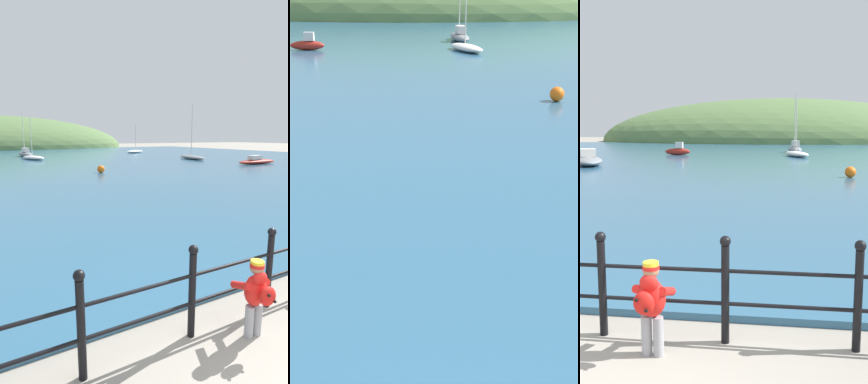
{
  "view_description": "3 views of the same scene",
  "coord_description": "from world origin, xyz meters",
  "views": [
    {
      "loc": [
        -2.75,
        -1.18,
        2.48
      ],
      "look_at": [
        1.03,
        5.67,
        1.03
      ],
      "focal_mm": 28.0,
      "sensor_mm": 36.0,
      "label": 1
    },
    {
      "loc": [
        -0.28,
        -0.74,
        3.98
      ],
      "look_at": [
        -0.12,
        7.17,
        0.86
      ],
      "focal_mm": 50.0,
      "sensor_mm": 36.0,
      "label": 2
    },
    {
      "loc": [
        1.42,
        -3.12,
        2.35
      ],
      "look_at": [
        0.21,
        5.73,
        1.06
      ],
      "focal_mm": 42.0,
      "sensor_mm": 36.0,
      "label": 3
    }
  ],
  "objects": [
    {
      "name": "mooring_buoy",
      "position": [
        4.35,
        17.61,
        0.35
      ],
      "size": [
        0.5,
        0.5,
        0.5
      ],
      "primitive_type": "sphere",
      "color": "orange",
      "rests_on": "water"
    },
    {
      "name": "far_hillside",
      "position": [
        0.0,
        71.77,
        0.0
      ],
      "size": [
        58.66,
        32.27,
        13.94
      ],
      "color": "#567542",
      "rests_on": "ground"
    },
    {
      "name": "boat_twin_mast",
      "position": [
        2.28,
        37.65,
        0.46
      ],
      "size": [
        1.57,
        4.37,
        5.26
      ],
      "color": "gray",
      "rests_on": "water"
    },
    {
      "name": "boat_blue_hull",
      "position": [
        -7.27,
        32.65,
        0.44
      ],
      "size": [
        2.12,
        0.7,
        1.06
      ],
      "color": "maroon",
      "rests_on": "water"
    },
    {
      "name": "water",
      "position": [
        0.0,
        32.0,
        0.05
      ],
      "size": [
        80.0,
        60.0,
        0.1
      ],
      "primitive_type": "cube",
      "color": "#2D5B7A",
      "rests_on": "ground"
    },
    {
      "name": "boat_mid_harbor",
      "position": [
        2.3,
        31.89,
        0.34
      ],
      "size": [
        2.39,
        3.83,
        4.48
      ],
      "color": "silver",
      "rests_on": "water"
    }
  ]
}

